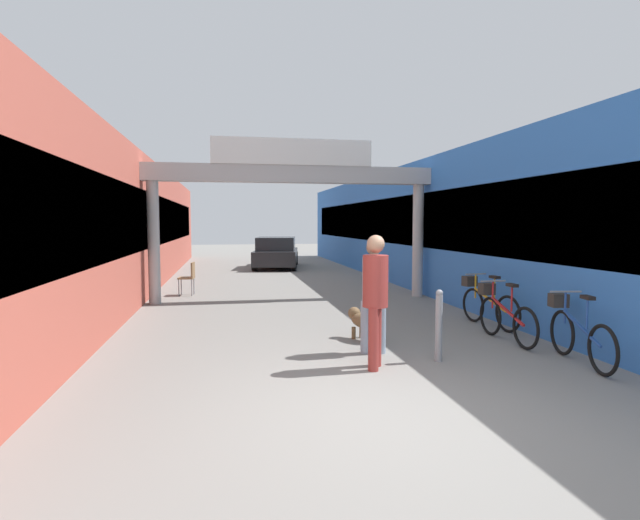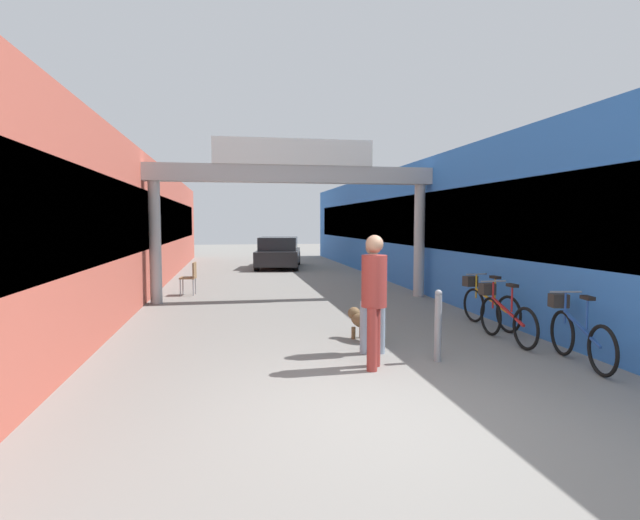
# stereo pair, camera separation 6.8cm
# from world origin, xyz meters

# --- Properties ---
(ground_plane) EXTENTS (80.00, 80.00, 0.00)m
(ground_plane) POSITION_xyz_m (0.00, 0.00, 0.00)
(ground_plane) COLOR gray
(storefront_left) EXTENTS (3.00, 26.00, 3.68)m
(storefront_left) POSITION_xyz_m (-5.09, 11.00, 1.84)
(storefront_left) COLOR #B25142
(storefront_left) RESTS_ON ground_plane
(storefront_right) EXTENTS (3.00, 26.00, 3.68)m
(storefront_right) POSITION_xyz_m (5.09, 11.00, 1.84)
(storefront_right) COLOR blue
(storefront_right) RESTS_ON ground_plane
(arcade_sign_gateway) EXTENTS (7.40, 0.47, 4.01)m
(arcade_sign_gateway) POSITION_xyz_m (0.00, 7.69, 2.85)
(arcade_sign_gateway) COLOR #B2B2B2
(arcade_sign_gateway) RESTS_ON ground_plane
(pedestrian_with_dog) EXTENTS (0.40, 0.40, 1.70)m
(pedestrian_with_dog) POSITION_xyz_m (0.53, 2.34, 0.98)
(pedestrian_with_dog) COLOR #8C9EB2
(pedestrian_with_dog) RESTS_ON ground_plane
(pedestrian_companion) EXTENTS (0.46, 0.46, 1.80)m
(pedestrian_companion) POSITION_xyz_m (0.32, 1.58, 1.04)
(pedestrian_companion) COLOR #99332D
(pedestrian_companion) RESTS_ON ground_plane
(dog_on_leash) EXTENTS (0.50, 0.75, 0.52)m
(dog_on_leash) POSITION_xyz_m (0.60, 3.19, 0.33)
(dog_on_leash) COLOR brown
(dog_on_leash) RESTS_ON ground_plane
(bicycle_blue_nearest) EXTENTS (0.46, 1.68, 0.98)m
(bicycle_blue_nearest) POSITION_xyz_m (3.20, 1.34, 0.44)
(bicycle_blue_nearest) COLOR black
(bicycle_blue_nearest) RESTS_ON ground_plane
(bicycle_red_second) EXTENTS (0.46, 1.69, 0.98)m
(bicycle_red_second) POSITION_xyz_m (2.89, 2.73, 0.44)
(bicycle_red_second) COLOR black
(bicycle_red_second) RESTS_ON ground_plane
(bicycle_orange_third) EXTENTS (0.46, 1.68, 0.98)m
(bicycle_orange_third) POSITION_xyz_m (3.21, 3.87, 0.44)
(bicycle_orange_third) COLOR black
(bicycle_orange_third) RESTS_ON ground_plane
(bollard_post_metal) EXTENTS (0.10, 0.10, 1.03)m
(bollard_post_metal) POSITION_xyz_m (1.31, 1.74, 0.52)
(bollard_post_metal) COLOR gray
(bollard_post_metal) RESTS_ON ground_plane
(cafe_chair_wood_nearer) EXTENTS (0.44, 0.44, 0.89)m
(cafe_chair_wood_nearer) POSITION_xyz_m (-2.63, 8.99, 0.54)
(cafe_chair_wood_nearer) COLOR gray
(cafe_chair_wood_nearer) RESTS_ON ground_plane
(parked_car_black) EXTENTS (2.36, 4.23, 1.33)m
(parked_car_black) POSITION_xyz_m (0.47, 16.71, 0.64)
(parked_car_black) COLOR black
(parked_car_black) RESTS_ON ground_plane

